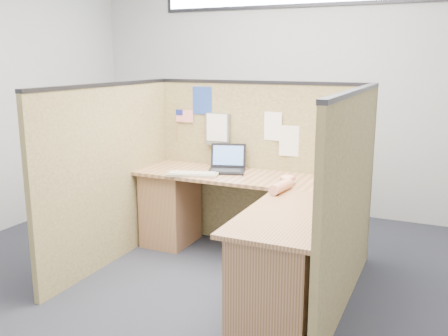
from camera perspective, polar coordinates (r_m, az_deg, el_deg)
The scene contains 13 objects.
floor at distance 3.99m, azimuth -1.48°, elevation -13.20°, with size 5.00×5.00×0.00m, color #20202D.
wall_back at distance 5.71m, azimuth 8.48°, elevation 9.07°, with size 5.00×5.00×0.00m, color #ADB0B2.
cubicle_partitions at distance 4.10m, azimuth 1.07°, elevation -1.08°, with size 2.06×1.83×1.53m.
l_desk at distance 4.01m, azimuth 2.67°, elevation -6.98°, with size 1.95×1.75×0.73m.
laptop at distance 4.49m, azimuth 0.62°, elevation 0.39°, with size 0.38×0.39×0.23m.
keyboard at distance 4.32m, azimuth -3.64°, elevation -0.72°, with size 0.46×0.27×0.03m.
mouse at distance 4.04m, azimuth 7.30°, elevation -1.56°, with size 0.12×0.07×0.05m, color #B8B8BD.
hand_forearm at distance 3.89m, azimuth 6.80°, elevation -1.84°, with size 0.12×0.43×0.09m.
blue_poster at distance 4.72m, azimuth -2.52°, elevation 7.71°, with size 0.19×0.00×0.26m, color #213D98.
american_flag at distance 4.83m, azimuth -4.75°, elevation 5.85°, with size 0.19×0.01×0.32m.
file_holder at distance 4.65m, azimuth -0.71°, elevation 4.46°, with size 0.23×0.05×0.30m.
paper_left at distance 4.48m, azimuth 5.44°, elevation 4.79°, with size 0.20×0.00×0.25m, color white.
paper_right at distance 4.44m, azimuth 7.70°, elevation 3.07°, with size 0.21×0.00×0.27m, color white.
Camera 1 is at (1.58, -3.23, 1.73)m, focal length 40.00 mm.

